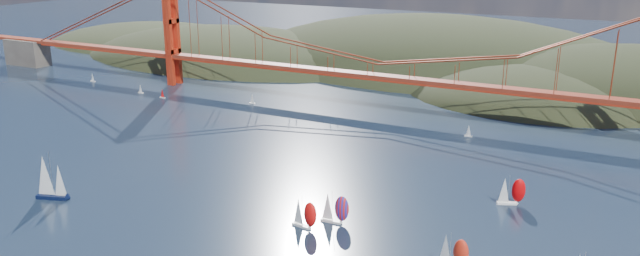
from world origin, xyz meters
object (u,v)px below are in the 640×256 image
Objects in this scene: racer_1 at (453,251)px; racer_3 at (511,191)px; racer_0 at (304,213)px; sloop_navy at (49,178)px; racer_rwb at (334,208)px.

racer_3 reaches higher than racer_1.
racer_0 is at bearing -160.67° from racer_3.
sloop_navy reaches higher than racer_1.
racer_rwb is at bearing -161.66° from racer_3.
racer_1 is at bearing -11.57° from sloop_navy.
racer_3 is at bearing 51.32° from racer_0.
sloop_navy is 1.73× the size of racer_1.
racer_rwb reaches higher than racer_1.
racer_0 is at bearing -6.06° from sloop_navy.
racer_0 is (77.19, 18.03, -2.38)m from sloop_navy.
racer_rwb is at bearing 173.60° from racer_1.
racer_0 is at bearing -175.63° from racer_1.
racer_1 is (118.66, 15.90, -2.52)m from sloop_navy.
racer_1 is at bearing -17.51° from racer_rwb.
racer_rwb is at bearing 57.40° from racer_0.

